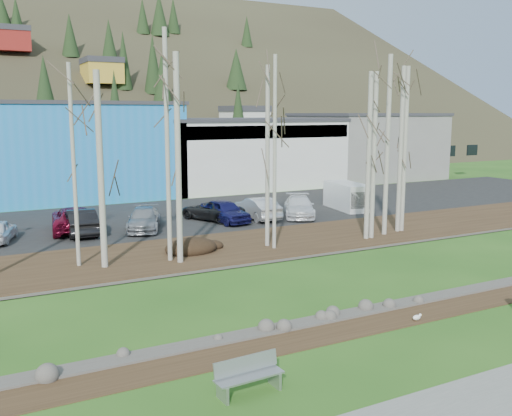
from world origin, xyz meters
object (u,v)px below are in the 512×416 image
car_1 (80,222)px  car_3 (144,219)px  car_2 (74,219)px  car_7 (299,207)px  van_white (348,196)px  car_4 (225,211)px  car_5 (257,208)px  car_6 (212,210)px  bench_intact (248,375)px  seagull (417,317)px

car_1 → car_3: (3.77, -0.44, -0.10)m
car_2 → car_7: car_2 is taller
car_3 → van_white: van_white is taller
car_1 → van_white: bearing=-176.9°
car_2 → car_3: 4.25m
car_1 → car_4: size_ratio=1.07×
car_2 → car_4: size_ratio=1.25×
car_4 → car_1: bearing=169.2°
car_7 → car_3: bearing=-154.7°
car_5 → van_white: size_ratio=0.96×
car_2 → car_6: size_ratio=1.18×
bench_intact → car_3: car_3 is taller
car_1 → car_4: 9.30m
car_1 → car_5: (11.75, -0.50, -0.02)m
car_6 → van_white: size_ratio=0.98×
seagull → car_2: car_2 is taller
bench_intact → car_5: (11.62, 21.44, 0.42)m
bench_intact → car_2: car_2 is taller
car_1 → car_7: 14.80m
car_6 → car_4: bearing=83.9°
car_3 → car_6: (5.09, 1.20, -0.03)m
car_1 → car_6: car_1 is taller
car_4 → van_white: 10.38m
car_5 → seagull: bearing=80.3°
car_2 → car_4: car_2 is taller
car_7 → car_1: bearing=-155.6°
car_6 → car_7: bearing=137.8°
car_5 → car_3: bearing=1.2°
car_1 → car_7: car_1 is taller
car_1 → car_7: size_ratio=0.96×
car_2 → van_white: bearing=-175.7°
bench_intact → car_4: size_ratio=0.44×
car_4 → car_2: bearing=162.4°
car_7 → car_6: bearing=-168.6°
bench_intact → car_7: car_7 is taller
bench_intact → car_4: car_4 is taller
car_5 → car_6: car_5 is taller
car_1 → van_white: size_ratio=0.99×
car_4 → van_white: size_ratio=0.92×
car_2 → car_5: 12.03m
car_3 → van_white: (15.90, 0.23, 0.31)m
car_1 → car_2: bearing=-77.8°
seagull → car_5: 19.99m
bench_intact → car_5: 24.39m
car_5 → car_7: car_5 is taller
car_7 → van_white: (4.91, 0.85, 0.27)m
bench_intact → car_7: (14.63, 20.87, 0.37)m
van_white → car_1: bearing=-171.5°
car_4 → car_5: car_5 is taller
car_5 → car_4: bearing=1.8°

